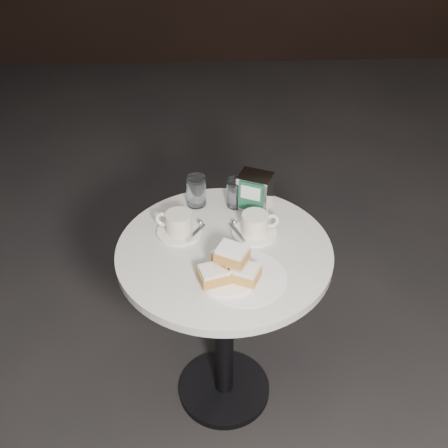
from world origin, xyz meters
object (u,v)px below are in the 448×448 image
beignet_plate (229,268)px  napkin_dispenser (255,191)px  water_glass_right (236,193)px  coffee_cup_right (255,226)px  water_glass_left (196,191)px  cafe_table (224,293)px  coffee_cup_left (179,225)px

beignet_plate → napkin_dispenser: (0.11, 0.37, 0.02)m
napkin_dispenser → water_glass_right: bearing=-165.9°
beignet_plate → coffee_cup_right: beignet_plate is taller
coffee_cup_right → water_glass_right: bearing=99.4°
water_glass_left → beignet_plate: bearing=-76.0°
cafe_table → coffee_cup_left: size_ratio=3.92×
water_glass_left → napkin_dispenser: napkin_dispenser is taller
cafe_table → beignet_plate: bearing=-86.2°
coffee_cup_right → napkin_dispenser: bearing=77.0°
beignet_plate → water_glass_right: size_ratio=1.90×
coffee_cup_left → beignet_plate: bearing=-37.2°
water_glass_left → water_glass_right: bearing=-5.3°
water_glass_right → napkin_dispenser: (0.07, -0.01, 0.01)m
beignet_plate → water_glass_right: bearing=83.8°
beignet_plate → water_glass_left: 0.40m
beignet_plate → coffee_cup_left: size_ratio=1.04×
cafe_table → beignet_plate: size_ratio=3.77×
water_glass_left → napkin_dispenser: bearing=-6.6°
cafe_table → beignet_plate: beignet_plate is taller
cafe_table → coffee_cup_left: (-0.15, 0.09, 0.23)m
beignet_plate → coffee_cup_right: (0.10, 0.21, -0.01)m
coffee_cup_left → water_glass_left: bearing=88.6°
beignet_plate → napkin_dispenser: bearing=73.8°
beignet_plate → water_glass_left: (-0.10, 0.39, 0.01)m
coffee_cup_left → water_glass_right: (0.20, 0.15, 0.02)m
cafe_table → napkin_dispenser: 0.37m
water_glass_right → coffee_cup_left: bearing=-142.7°
cafe_table → coffee_cup_right: coffee_cup_right is taller
cafe_table → beignet_plate: (0.01, -0.14, 0.24)m
coffee_cup_right → water_glass_right: 0.18m
beignet_plate → coffee_cup_left: 0.28m
water_glass_right → napkin_dispenser: napkin_dispenser is taller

